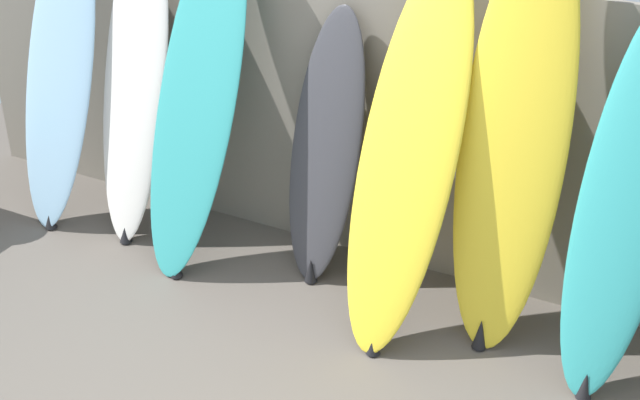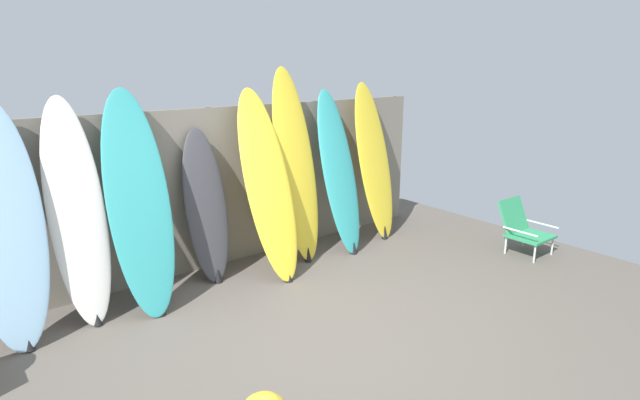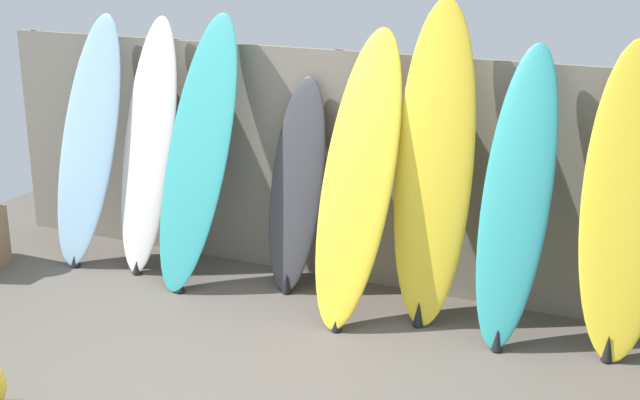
# 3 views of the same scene
# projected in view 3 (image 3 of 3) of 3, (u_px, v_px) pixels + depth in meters

# --- Properties ---
(ground) EXTENTS (7.68, 7.68, 0.00)m
(ground) POSITION_uv_depth(u_px,v_px,m) (207.00, 393.00, 5.36)
(ground) COLOR #5B544C
(fence_back) EXTENTS (6.08, 0.11, 1.80)m
(fence_back) POSITION_uv_depth(u_px,v_px,m) (339.00, 168.00, 6.83)
(fence_back) COLOR gray
(fence_back) RESTS_ON ground
(surfboard_skyblue_0) EXTENTS (0.65, 0.73, 2.00)m
(surfboard_skyblue_0) POSITION_uv_depth(u_px,v_px,m) (88.00, 142.00, 7.24)
(surfboard_skyblue_0) COLOR #8CB7D6
(surfboard_skyblue_0) RESTS_ON ground
(surfboard_white_1) EXTENTS (0.51, 0.63, 2.00)m
(surfboard_white_1) POSITION_uv_depth(u_px,v_px,m) (149.00, 147.00, 7.07)
(surfboard_white_1) COLOR white
(surfboard_white_1) RESTS_ON ground
(surfboard_teal_2) EXTENTS (0.66, 0.86, 2.05)m
(surfboard_teal_2) POSITION_uv_depth(u_px,v_px,m) (198.00, 154.00, 6.78)
(surfboard_teal_2) COLOR teal
(surfboard_teal_2) RESTS_ON ground
(surfboard_charcoal_3) EXTENTS (0.49, 0.50, 1.61)m
(surfboard_charcoal_3) POSITION_uv_depth(u_px,v_px,m) (297.00, 187.00, 6.71)
(surfboard_charcoal_3) COLOR #38383D
(surfboard_charcoal_3) RESTS_ON ground
(surfboard_yellow_4) EXTENTS (0.58, 0.90, 2.02)m
(surfboard_yellow_4) POSITION_uv_depth(u_px,v_px,m) (358.00, 179.00, 6.17)
(surfboard_yellow_4) COLOR yellow
(surfboard_yellow_4) RESTS_ON ground
(surfboard_yellow_5) EXTENTS (0.59, 0.59, 2.23)m
(surfboard_yellow_5) POSITION_uv_depth(u_px,v_px,m) (434.00, 167.00, 6.09)
(surfboard_yellow_5) COLOR yellow
(surfboard_yellow_5) RESTS_ON ground
(surfboard_teal_6) EXTENTS (0.50, 0.74, 1.97)m
(surfboard_teal_6) POSITION_uv_depth(u_px,v_px,m) (516.00, 199.00, 5.84)
(surfboard_teal_6) COLOR teal
(surfboard_teal_6) RESTS_ON ground
(surfboard_yellow_7) EXTENTS (0.61, 0.61, 2.03)m
(surfboard_yellow_7) POSITION_uv_depth(u_px,v_px,m) (627.00, 204.00, 5.64)
(surfboard_yellow_7) COLOR yellow
(surfboard_yellow_7) RESTS_ON ground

